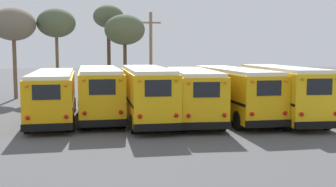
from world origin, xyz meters
The scene contains 12 objects.
ground_plane centered at (0.00, 0.00, 0.00)m, with size 160.00×160.00×0.00m, color #4C4C4F.
school_bus_0 centered at (-7.03, 1.00, 1.64)m, with size 3.05×10.94×3.01m.
school_bus_1 centered at (-4.22, 1.02, 1.74)m, with size 2.92×9.53×3.22m.
school_bus_2 centered at (-1.41, -0.45, 1.78)m, with size 2.66×9.89×3.28m.
school_bus_3 centered at (1.40, -0.47, 1.70)m, with size 3.02×9.65×3.13m.
school_bus_4 centered at (4.22, 0.12, 1.74)m, with size 2.86×11.01×3.18m.
school_bus_5 centered at (7.03, -0.83, 1.79)m, with size 2.89×10.32×3.30m.
utility_pole centered at (0.27, 11.69, 4.00)m, with size 1.80×0.28×7.67m.
bare_tree_0 centered at (-1.83, 15.43, 6.25)m, with size 3.89×3.89×7.76m.
bare_tree_1 centered at (-8.14, 14.61, 6.77)m, with size 3.53×3.53×8.15m.
bare_tree_2 centered at (-11.71, 13.56, 6.57)m, with size 3.88×3.88×8.08m.
bare_tree_3 centered at (-3.31, 19.09, 7.65)m, with size 3.15×3.15×9.01m.
Camera 1 is at (-4.00, -25.59, 4.30)m, focal length 45.00 mm.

